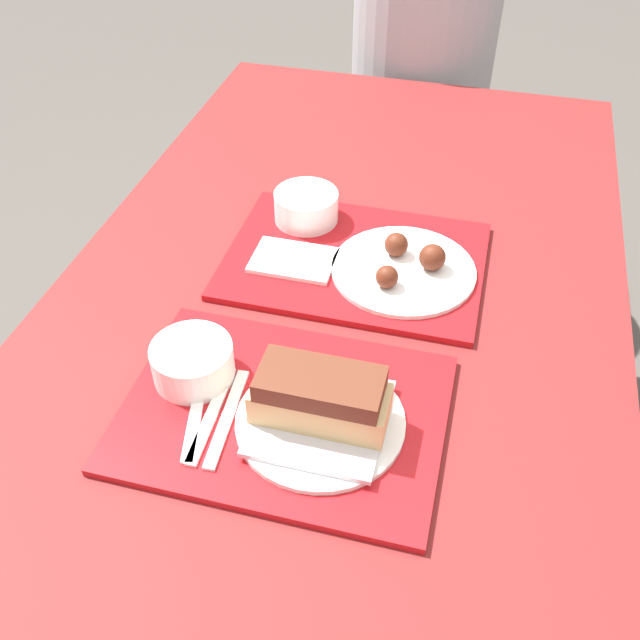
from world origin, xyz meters
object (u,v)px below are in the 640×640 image
object	(u,v)px
brisket_sandwich_plate	(320,406)
person_seated_across	(424,45)
bowl_coleslaw_far	(306,205)
wings_plate_far	(405,266)
tray_near	(284,413)
bowl_coleslaw_near	(193,360)
tray_far	(355,260)

from	to	relation	value
brisket_sandwich_plate	person_seated_across	distance (m)	1.33
bowl_coleslaw_far	wings_plate_far	distance (m)	0.23
tray_near	brisket_sandwich_plate	bearing A→B (deg)	-10.47
person_seated_across	bowl_coleslaw_far	bearing A→B (deg)	-95.41
bowl_coleslaw_far	person_seated_across	world-z (taller)	person_seated_across
tray_near	bowl_coleslaw_near	bearing A→B (deg)	168.27
tray_near	tray_far	world-z (taller)	same
bowl_coleslaw_far	person_seated_across	xyz separation A→B (m)	(0.08, 0.88, -0.04)
bowl_coleslaw_far	brisket_sandwich_plate	bearing A→B (deg)	-72.33
tray_far	person_seated_across	world-z (taller)	person_seated_across
tray_far	brisket_sandwich_plate	size ratio (longest dim) A/B	1.92
tray_far	wings_plate_far	distance (m)	0.09
bowl_coleslaw_near	wings_plate_far	distance (m)	0.39
bowl_coleslaw_near	bowl_coleslaw_far	world-z (taller)	same
brisket_sandwich_plate	person_seated_across	xyz separation A→B (m)	(-0.06, 1.33, -0.04)
bowl_coleslaw_far	tray_near	bearing A→B (deg)	-78.46
tray_near	bowl_coleslaw_far	distance (m)	0.45
wings_plate_far	person_seated_across	world-z (taller)	person_seated_across
tray_near	person_seated_across	world-z (taller)	person_seated_across
tray_far	wings_plate_far	size ratio (longest dim) A/B	1.81
wings_plate_far	person_seated_across	distance (m)	0.99
wings_plate_far	bowl_coleslaw_near	bearing A→B (deg)	-128.81
tray_far	person_seated_across	size ratio (longest dim) A/B	0.63
bowl_coleslaw_near	person_seated_across	world-z (taller)	person_seated_across
tray_near	person_seated_across	xyz separation A→B (m)	(-0.01, 1.32, -0.00)
tray_near	brisket_sandwich_plate	distance (m)	0.07
bowl_coleslaw_near	brisket_sandwich_plate	size ratio (longest dim) A/B	0.51
person_seated_across	bowl_coleslaw_near	bearing A→B (deg)	-95.85
tray_far	brisket_sandwich_plate	bearing A→B (deg)	-84.63
brisket_sandwich_plate	wings_plate_far	bearing A→B (deg)	81.12
tray_near	person_seated_across	distance (m)	1.32
tray_far	wings_plate_far	world-z (taller)	wings_plate_far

